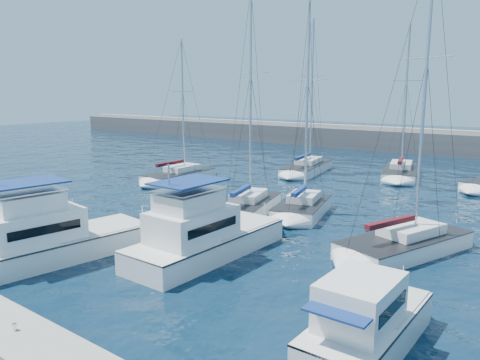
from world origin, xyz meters
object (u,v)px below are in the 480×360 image
Objects in this scene: sailboat_back_b at (400,172)px; motor_yacht_stbd_outer at (365,326)px; motor_yacht_stbd_inner at (202,237)px; sailboat_back_a at (307,168)px; motor_yacht_port_inner at (49,239)px; sailboat_mid_b at (247,206)px; motor_yacht_port_outer at (28,226)px; sailboat_mid_a at (179,176)px; sailboat_mid_c at (302,207)px; sailboat_mid_d at (405,243)px.

motor_yacht_stbd_outer is at bearing -88.67° from sailboat_back_b.
motor_yacht_stbd_inner is 28.17m from sailboat_back_a.
sailboat_back_b is (6.61, 35.20, -0.61)m from motor_yacht_port_inner.
motor_yacht_stbd_inner is at bearing 47.71° from motor_yacht_port_inner.
motor_yacht_port_outer is at bearing -133.03° from sailboat_mid_b.
motor_yacht_stbd_inner is 0.61× the size of sailboat_mid_b.
motor_yacht_port_inner and motor_yacht_stbd_inner have the same top height.
motor_yacht_port_inner is at bearing -139.72° from motor_yacht_stbd_inner.
sailboat_back_a is (1.41, 30.93, -0.41)m from motor_yacht_port_outer.
sailboat_back_a is (-8.58, 26.82, -0.60)m from motor_yacht_stbd_inner.
motor_yacht_port_outer is 20.50m from motor_yacht_stbd_outer.
motor_yacht_stbd_outer is 35.17m from sailboat_back_b.
motor_yacht_port_outer is 35.80m from sailboat_back_b.
sailboat_back_b reaches higher than motor_yacht_stbd_outer.
motor_yacht_port_outer is at bearing -157.09° from motor_yacht_stbd_inner.
sailboat_back_b is (16.68, 15.29, 0.01)m from sailboat_mid_a.
motor_yacht_port_outer is 0.42× the size of sailboat_back_b.
motor_yacht_port_inner is 35.82m from sailboat_back_b.
motor_yacht_port_outer is 0.66× the size of motor_yacht_port_inner.
motor_yacht_stbd_inner is 0.58× the size of sailboat_back_a.
sailboat_mid_a is 0.84× the size of sailboat_back_a.
sailboat_mid_a is at bearing 95.55° from motor_yacht_port_outer.
motor_yacht_port_outer is 30.96m from sailboat_back_a.
motor_yacht_port_outer is 14.43m from sailboat_mid_b.
motor_yacht_port_inner is at bearing -117.00° from sailboat_mid_b.
sailboat_back_a is (7.61, 11.99, 0.02)m from sailboat_mid_a.
sailboat_back_b is at bearing 72.93° from sailboat_mid_c.
sailboat_mid_b is at bearing 50.66° from motor_yacht_port_outer.
motor_yacht_stbd_inner is at bearing -120.44° from sailboat_mid_d.
sailboat_mid_a is 0.87× the size of sailboat_mid_b.
sailboat_back_b is (0.49, 30.12, -0.61)m from motor_yacht_stbd_inner.
motor_yacht_port_inner is at bearing -126.01° from sailboat_mid_c.
motor_yacht_port_inner is at bearing -174.97° from motor_yacht_stbd_outer.
motor_yacht_port_inner is 16.69m from motor_yacht_stbd_outer.
sailboat_mid_b is (2.63, 13.86, -0.58)m from motor_yacht_port_inner.
motor_yacht_port_outer is 0.47× the size of sailboat_mid_a.
sailboat_mid_a is at bearing 124.81° from motor_yacht_port_inner.
motor_yacht_port_inner is 22.33m from sailboat_mid_a.
sailboat_mid_a reaches higher than motor_yacht_port_inner.
motor_yacht_port_inner is at bearing -120.77° from sailboat_mid_d.
sailboat_mid_d is (8.49, -3.68, -0.01)m from sailboat_mid_c.
sailboat_mid_c is (9.89, 14.97, -0.39)m from motor_yacht_port_outer.
motor_yacht_port_outer is 0.41× the size of sailboat_mid_b.
sailboat_mid_d is 25.96m from sailboat_back_a.
motor_yacht_stbd_inner is 30.13m from sailboat_back_b.
sailboat_back_b is (-7.91, 22.94, -0.02)m from sailboat_mid_d.
motor_yacht_port_outer is at bearing -122.23° from sailboat_back_b.
motor_yacht_port_outer is 4.00m from motor_yacht_port_inner.
motor_yacht_stbd_outer is at bearing -36.67° from sailboat_mid_a.
sailboat_mid_b is at bearing -115.78° from sailboat_back_b.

